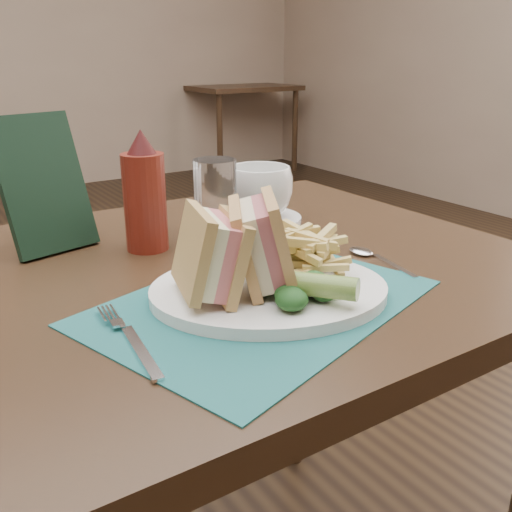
{
  "coord_description": "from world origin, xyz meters",
  "views": [
    {
      "loc": [
        -0.39,
        -1.19,
        1.05
      ],
      "look_at": [
        -0.02,
        -0.62,
        0.8
      ],
      "focal_mm": 40.0,
      "sensor_mm": 36.0,
      "label": 1
    }
  ],
  "objects_px": {
    "coffee_cup": "(260,192)",
    "table_bg_right": "(240,128)",
    "sandwich_half_a": "(193,255)",
    "sandwich_half_b": "(245,243)",
    "ketchup_bottle": "(144,191)",
    "check_presenter": "(43,184)",
    "table_main": "(226,466)",
    "plate": "(269,291)",
    "saucer": "(260,219)",
    "drinking_glass": "(215,199)",
    "placemat": "(261,302)"
  },
  "relations": [
    {
      "from": "sandwich_half_a",
      "to": "sandwich_half_b",
      "type": "height_order",
      "value": "sandwich_half_b"
    },
    {
      "from": "placemat",
      "to": "saucer",
      "type": "distance_m",
      "value": 0.36
    },
    {
      "from": "sandwich_half_b",
      "to": "coffee_cup",
      "type": "distance_m",
      "value": 0.34
    },
    {
      "from": "placemat",
      "to": "sandwich_half_a",
      "type": "height_order",
      "value": "sandwich_half_a"
    },
    {
      "from": "table_main",
      "to": "table_bg_right",
      "type": "bearing_deg",
      "value": 58.02
    },
    {
      "from": "table_main",
      "to": "sandwich_half_a",
      "type": "relative_size",
      "value": 8.34
    },
    {
      "from": "sandwich_half_a",
      "to": "ketchup_bottle",
      "type": "relative_size",
      "value": 0.58
    },
    {
      "from": "sandwich_half_a",
      "to": "ketchup_bottle",
      "type": "height_order",
      "value": "ketchup_bottle"
    },
    {
      "from": "plate",
      "to": "coffee_cup",
      "type": "bearing_deg",
      "value": 82.77
    },
    {
      "from": "sandwich_half_a",
      "to": "drinking_glass",
      "type": "height_order",
      "value": "drinking_glass"
    },
    {
      "from": "placemat",
      "to": "drinking_glass",
      "type": "relative_size",
      "value": 3.14
    },
    {
      "from": "placemat",
      "to": "ketchup_bottle",
      "type": "bearing_deg",
      "value": 97.55
    },
    {
      "from": "saucer",
      "to": "ketchup_bottle",
      "type": "distance_m",
      "value": 0.25
    },
    {
      "from": "check_presenter",
      "to": "plate",
      "type": "bearing_deg",
      "value": -76.44
    },
    {
      "from": "check_presenter",
      "to": "table_bg_right",
      "type": "bearing_deg",
      "value": 40.6
    },
    {
      "from": "table_bg_right",
      "to": "coffee_cup",
      "type": "distance_m",
      "value": 4.29
    },
    {
      "from": "plate",
      "to": "coffee_cup",
      "type": "height_order",
      "value": "coffee_cup"
    },
    {
      "from": "sandwich_half_b",
      "to": "ketchup_bottle",
      "type": "distance_m",
      "value": 0.25
    },
    {
      "from": "plate",
      "to": "table_main",
      "type": "bearing_deg",
      "value": 108.47
    },
    {
      "from": "table_bg_right",
      "to": "sandwich_half_b",
      "type": "height_order",
      "value": "sandwich_half_b"
    },
    {
      "from": "table_main",
      "to": "placemat",
      "type": "distance_m",
      "value": 0.41
    },
    {
      "from": "plate",
      "to": "sandwich_half_b",
      "type": "height_order",
      "value": "sandwich_half_b"
    },
    {
      "from": "ketchup_bottle",
      "to": "check_presenter",
      "type": "bearing_deg",
      "value": 145.85
    },
    {
      "from": "sandwich_half_a",
      "to": "check_presenter",
      "type": "distance_m",
      "value": 0.34
    },
    {
      "from": "sandwich_half_b",
      "to": "coffee_cup",
      "type": "bearing_deg",
      "value": 83.03
    },
    {
      "from": "plate",
      "to": "drinking_glass",
      "type": "relative_size",
      "value": 2.31
    },
    {
      "from": "table_bg_right",
      "to": "drinking_glass",
      "type": "bearing_deg",
      "value": -122.14
    },
    {
      "from": "table_bg_right",
      "to": "ketchup_bottle",
      "type": "height_order",
      "value": "ketchup_bottle"
    },
    {
      "from": "plate",
      "to": "sandwich_half_b",
      "type": "relative_size",
      "value": 2.58
    },
    {
      "from": "coffee_cup",
      "to": "ketchup_bottle",
      "type": "distance_m",
      "value": 0.24
    },
    {
      "from": "sandwich_half_b",
      "to": "check_presenter",
      "type": "xyz_separation_m",
      "value": [
        -0.15,
        0.33,
        0.03
      ]
    },
    {
      "from": "table_bg_right",
      "to": "sandwich_half_a",
      "type": "xyz_separation_m",
      "value": [
        -2.48,
        -3.93,
        0.45
      ]
    },
    {
      "from": "table_bg_right",
      "to": "drinking_glass",
      "type": "height_order",
      "value": "drinking_glass"
    },
    {
      "from": "sandwich_half_a",
      "to": "drinking_glass",
      "type": "relative_size",
      "value": 0.83
    },
    {
      "from": "table_bg_right",
      "to": "saucer",
      "type": "xyz_separation_m",
      "value": [
        -2.21,
        -3.66,
        0.38
      ]
    },
    {
      "from": "coffee_cup",
      "to": "table_bg_right",
      "type": "bearing_deg",
      "value": 58.87
    },
    {
      "from": "saucer",
      "to": "coffee_cup",
      "type": "relative_size",
      "value": 1.29
    },
    {
      "from": "placemat",
      "to": "check_presenter",
      "type": "relative_size",
      "value": 1.92
    },
    {
      "from": "sandwich_half_a",
      "to": "table_main",
      "type": "bearing_deg",
      "value": 64.25
    },
    {
      "from": "sandwich_half_b",
      "to": "coffee_cup",
      "type": "xyz_separation_m",
      "value": [
        0.21,
        0.28,
        -0.02
      ]
    },
    {
      "from": "sandwich_half_b",
      "to": "saucer",
      "type": "xyz_separation_m",
      "value": [
        0.21,
        0.28,
        -0.07
      ]
    },
    {
      "from": "table_main",
      "to": "sandwich_half_a",
      "type": "height_order",
      "value": "sandwich_half_a"
    },
    {
      "from": "plate",
      "to": "check_presenter",
      "type": "height_order",
      "value": "check_presenter"
    },
    {
      "from": "saucer",
      "to": "coffee_cup",
      "type": "xyz_separation_m",
      "value": [
        0.0,
        0.0,
        0.05
      ]
    },
    {
      "from": "table_main",
      "to": "coffee_cup",
      "type": "bearing_deg",
      "value": 40.77
    },
    {
      "from": "ketchup_bottle",
      "to": "sandwich_half_b",
      "type": "bearing_deg",
      "value": -84.1
    },
    {
      "from": "table_bg_right",
      "to": "plate",
      "type": "bearing_deg",
      "value": -121.17
    },
    {
      "from": "ketchup_bottle",
      "to": "check_presenter",
      "type": "height_order",
      "value": "check_presenter"
    },
    {
      "from": "sandwich_half_a",
      "to": "check_presenter",
      "type": "xyz_separation_m",
      "value": [
        -0.08,
        0.33,
        0.03
      ]
    },
    {
      "from": "sandwich_half_a",
      "to": "sandwich_half_b",
      "type": "xyz_separation_m",
      "value": [
        0.07,
        -0.0,
        0.0
      ]
    }
  ]
}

